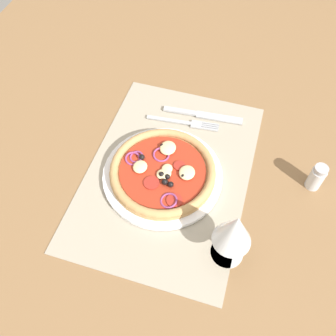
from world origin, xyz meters
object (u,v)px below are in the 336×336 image
knife (204,115)px  plate (163,175)px  pizza (163,171)px  pepper_shaker (317,177)px  fork (187,123)px  wine_glass (234,231)px

knife → plate: bearing=-106.4°
plate → pizza: pizza is taller
plate → pepper_shaker: 32.98cm
pizza → fork: (-16.62, 0.99, -1.97)cm
plate → pepper_shaker: size_ratio=3.96×
pizza → fork: size_ratio=1.28×
pizza → fork: 16.77cm
knife → fork: bearing=-136.4°
pizza → knife: bearing=167.9°
wine_glass → pepper_shaker: (-20.77, 14.77, -6.85)cm
wine_glass → pepper_shaker: wine_glass is taller
pizza → wine_glass: wine_glass is taller
pizza → pepper_shaker: size_ratio=3.46×
pepper_shaker → plate: bearing=-76.7°
wine_glass → pepper_shaker: bearing=144.6°
fork → wine_glass: wine_glass is taller
plate → wine_glass: wine_glass is taller
fork → wine_glass: 35.28cm
plate → knife: (-20.39, 4.35, -0.29)cm
knife → wine_glass: (33.58, 12.89, 9.45)cm
pizza → fork: pizza is taller
fork → knife: (-3.74, 3.37, 0.03)cm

